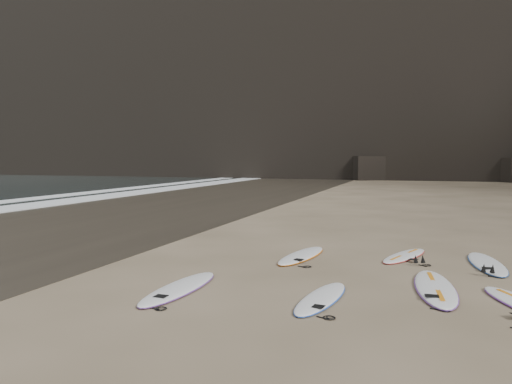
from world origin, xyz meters
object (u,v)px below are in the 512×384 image
(surfboard_5, at_px, (302,255))
(surfboard_7, at_px, (487,263))
(surfboard_2, at_px, (435,287))
(surfboard_0, at_px, (180,287))
(surfboard_1, at_px, (321,297))
(surfboard_6, at_px, (405,255))

(surfboard_5, bearing_deg, surfboard_7, 13.62)
(surfboard_2, xyz_separation_m, surfboard_5, (-2.97, 2.15, -0.00))
(surfboard_7, bearing_deg, surfboard_5, -179.93)
(surfboard_0, bearing_deg, surfboard_7, 37.68)
(surfboard_5, relative_size, surfboard_7, 0.97)
(surfboard_1, height_order, surfboard_6, same)
(surfboard_7, bearing_deg, surfboard_2, -119.60)
(surfboard_0, distance_m, surfboard_6, 5.77)
(surfboard_1, relative_size, surfboard_5, 0.88)
(surfboard_6, relative_size, surfboard_7, 0.86)
(surfboard_1, height_order, surfboard_5, surfboard_5)
(surfboard_1, height_order, surfboard_2, surfboard_2)
(surfboard_2, relative_size, surfboard_7, 1.07)
(surfboard_1, bearing_deg, surfboard_0, -168.91)
(surfboard_2, relative_size, surfboard_5, 1.10)
(surfboard_0, xyz_separation_m, surfboard_5, (1.41, 3.61, -0.00))
(surfboard_6, distance_m, surfboard_7, 1.80)
(surfboard_5, distance_m, surfboard_7, 4.13)
(surfboard_0, xyz_separation_m, surfboard_6, (3.76, 4.38, -0.01))
(surfboard_0, relative_size, surfboard_5, 1.03)
(surfboard_1, distance_m, surfboard_5, 3.61)
(surfboard_0, xyz_separation_m, surfboard_1, (2.55, 0.19, -0.01))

